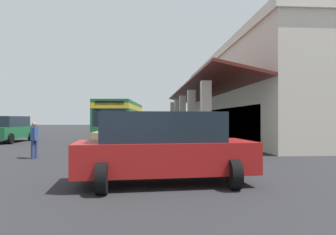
# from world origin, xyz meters

# --- Properties ---
(ground) EXTENTS (120.00, 120.00, 0.00)m
(ground) POSITION_xyz_m (0.00, 8.00, 0.00)
(ground) COLOR #262628
(curb_strip) EXTENTS (33.65, 0.50, 0.12)m
(curb_strip) POSITION_xyz_m (1.44, 3.50, 0.06)
(curb_strip) COLOR #9E998E
(curb_strip) RESTS_ON ground
(plaza_building) EXTENTS (28.34, 13.71, 7.68)m
(plaza_building) POSITION_xyz_m (1.44, 13.12, 3.85)
(plaza_building) COLOR beige
(plaza_building) RESTS_ON ground
(transit_bus) EXTENTS (11.35, 3.29, 3.34)m
(transit_bus) POSITION_xyz_m (3.66, -0.32, 1.85)
(transit_bus) COLOR #196638
(transit_bus) RESTS_ON ground
(parked_suv_tan) EXTENTS (2.76, 4.83, 1.97)m
(parked_suv_tan) POSITION_xyz_m (15.11, 1.70, 1.02)
(parked_suv_tan) COLOR #9E845B
(parked_suv_tan) RESTS_ON ground
(parked_suv_red) EXTENTS (2.99, 4.95, 1.97)m
(parked_suv_red) POSITION_xyz_m (21.14, 2.26, 1.02)
(parked_suv_red) COLOR maroon
(parked_suv_red) RESTS_ON ground
(parked_suv_green) EXTENTS (4.92, 2.42, 1.97)m
(parked_suv_green) POSITION_xyz_m (5.69, -8.63, 1.02)
(parked_suv_green) COLOR #195933
(parked_suv_green) RESTS_ON ground
(pedestrian) EXTENTS (0.62, 0.45, 1.63)m
(pedestrian) POSITION_xyz_m (15.50, -3.23, 0.91)
(pedestrian) COLOR navy
(pedestrian) RESTS_ON ground
(potted_palm) EXTENTS (1.74, 1.99, 2.56)m
(potted_palm) POSITION_xyz_m (-5.04, 4.78, 0.73)
(potted_palm) COLOR #4C4742
(potted_palm) RESTS_ON ground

